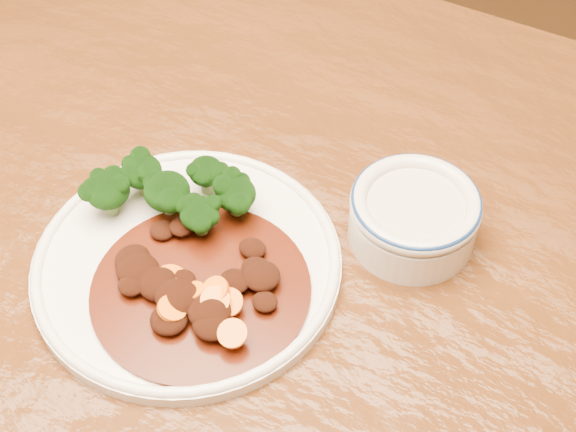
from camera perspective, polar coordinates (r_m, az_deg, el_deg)
The scene contains 5 objects.
dining_table at distance 0.79m, azimuth -7.95°, elevation -4.36°, with size 1.51×0.92×0.75m.
dinner_plate at distance 0.69m, azimuth -7.18°, elevation -3.28°, with size 0.26×0.26×0.02m.
broccoli_florets at distance 0.71m, azimuth -8.38°, elevation 1.87°, with size 0.14×0.10×0.05m.
mince_stew at distance 0.66m, azimuth -6.69°, elevation -5.07°, with size 0.18×0.18×0.03m.
dip_bowl at distance 0.70m, azimuth 8.93°, elevation 0.08°, with size 0.11×0.11×0.05m.
Camera 1 is at (0.33, -0.35, 1.30)m, focal length 50.00 mm.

